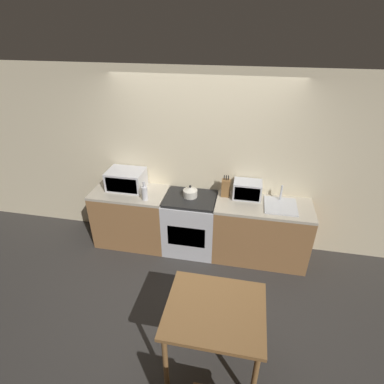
{
  "coord_description": "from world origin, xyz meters",
  "views": [
    {
      "loc": [
        0.61,
        -2.68,
        3.08
      ],
      "look_at": [
        -0.07,
        0.78,
        1.05
      ],
      "focal_mm": 28.0,
      "sensor_mm": 36.0,
      "label": 1
    }
  ],
  "objects_px": {
    "bottle": "(145,193)",
    "dining_table": "(215,316)",
    "stove_range": "(190,223)",
    "microwave": "(126,180)",
    "toaster_oven": "(247,190)",
    "kettle": "(190,192)"
  },
  "relations": [
    {
      "from": "bottle",
      "to": "dining_table",
      "type": "bearing_deg",
      "value": -52.24
    },
    {
      "from": "stove_range",
      "to": "microwave",
      "type": "relative_size",
      "value": 1.7
    },
    {
      "from": "toaster_oven",
      "to": "dining_table",
      "type": "xyz_separation_m",
      "value": [
        -0.2,
        -1.86,
        -0.34
      ]
    },
    {
      "from": "dining_table",
      "to": "stove_range",
      "type": "bearing_deg",
      "value": 108.69
    },
    {
      "from": "microwave",
      "to": "dining_table",
      "type": "distance_m",
      "value": 2.41
    },
    {
      "from": "kettle",
      "to": "dining_table",
      "type": "bearing_deg",
      "value": -71.43
    },
    {
      "from": "stove_range",
      "to": "bottle",
      "type": "xyz_separation_m",
      "value": [
        -0.61,
        -0.18,
        0.56
      ]
    },
    {
      "from": "bottle",
      "to": "microwave",
      "type": "bearing_deg",
      "value": 144.41
    },
    {
      "from": "stove_range",
      "to": "microwave",
      "type": "distance_m",
      "value": 1.15
    },
    {
      "from": "bottle",
      "to": "dining_table",
      "type": "relative_size",
      "value": 0.3
    },
    {
      "from": "bottle",
      "to": "kettle",
      "type": "bearing_deg",
      "value": 18.98
    },
    {
      "from": "dining_table",
      "to": "toaster_oven",
      "type": "bearing_deg",
      "value": 83.72
    },
    {
      "from": "kettle",
      "to": "bottle",
      "type": "height_order",
      "value": "bottle"
    },
    {
      "from": "microwave",
      "to": "dining_table",
      "type": "xyz_separation_m",
      "value": [
        1.56,
        -1.8,
        -0.36
      ]
    },
    {
      "from": "bottle",
      "to": "dining_table",
      "type": "xyz_separation_m",
      "value": [
        1.19,
        -1.53,
        -0.33
      ]
    },
    {
      "from": "stove_range",
      "to": "microwave",
      "type": "height_order",
      "value": "microwave"
    },
    {
      "from": "dining_table",
      "to": "kettle",
      "type": "bearing_deg",
      "value": 108.57
    },
    {
      "from": "stove_range",
      "to": "bottle",
      "type": "relative_size",
      "value": 3.22
    },
    {
      "from": "toaster_oven",
      "to": "dining_table",
      "type": "bearing_deg",
      "value": -96.28
    },
    {
      "from": "microwave",
      "to": "toaster_oven",
      "type": "distance_m",
      "value": 1.77
    },
    {
      "from": "toaster_oven",
      "to": "kettle",
      "type": "bearing_deg",
      "value": -171.04
    },
    {
      "from": "microwave",
      "to": "toaster_oven",
      "type": "height_order",
      "value": "microwave"
    }
  ]
}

